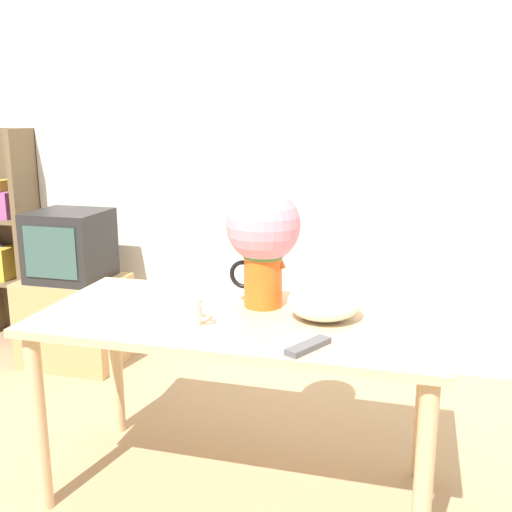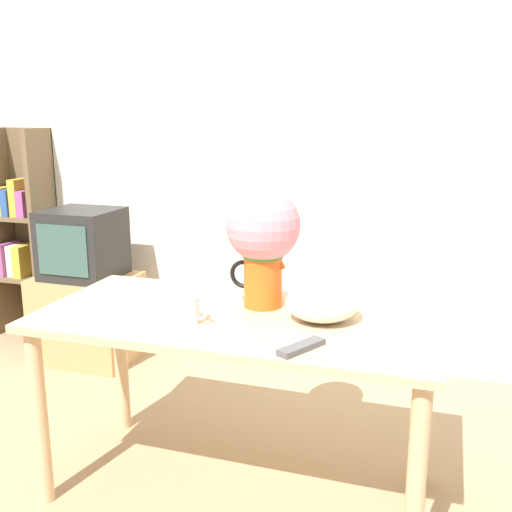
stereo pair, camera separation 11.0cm
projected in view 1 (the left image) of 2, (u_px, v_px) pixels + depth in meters
name	position (u px, v px, depth m)	size (l,w,h in m)	color
wall_back	(286.00, 139.00, 3.37)	(8.00, 0.05, 2.60)	silver
table	(239.00, 342.00, 2.21)	(1.47, 0.70, 0.72)	tan
flower_vase	(263.00, 236.00, 2.24)	(0.28, 0.28, 0.45)	#E05619
coffee_mug	(191.00, 311.00, 2.09)	(0.12, 0.09, 0.09)	silver
white_bowl	(324.00, 302.00, 2.14)	(0.26, 0.26, 0.13)	silver
remote_control	(308.00, 346.00, 1.87)	(0.13, 0.18, 0.02)	#4C4C51
tv_stand	(76.00, 320.00, 3.52)	(0.56, 0.43, 0.51)	tan
tv_set	(70.00, 245.00, 3.41)	(0.40, 0.39, 0.40)	black
bookshelf	(6.00, 235.00, 3.85)	(0.38, 0.26, 1.35)	brown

